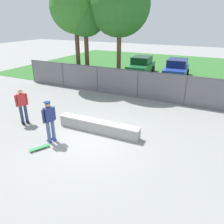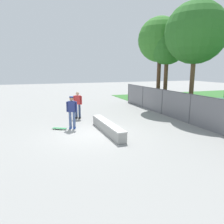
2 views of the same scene
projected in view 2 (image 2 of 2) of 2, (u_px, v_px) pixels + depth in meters
ground_plane at (91, 134)px, 11.16m from camera, size 80.00×80.00×0.00m
concrete_ledge at (108, 127)px, 11.36m from camera, size 4.03×0.57×0.56m
skateboarder at (72, 111)px, 11.94m from camera, size 0.38×0.57×1.84m
skateboard at (60, 128)px, 11.92m from camera, size 0.55×0.80×0.09m
chainlink_fence at (190, 108)px, 13.04m from camera, size 18.41×0.07×1.86m
tree_near_left at (160, 40)px, 17.33m from camera, size 3.60×3.60×7.46m
tree_near_right at (167, 46)px, 16.93m from camera, size 3.04×3.04×6.69m
tree_mid at (196, 33)px, 14.78m from camera, size 4.26×4.26×7.91m
bystander at (78, 104)px, 14.44m from camera, size 0.40×0.55×1.82m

